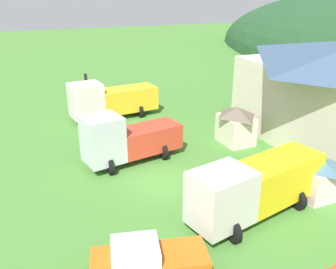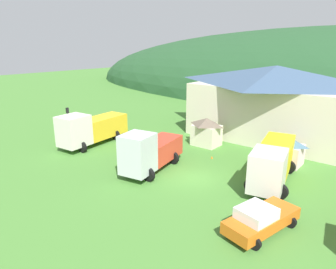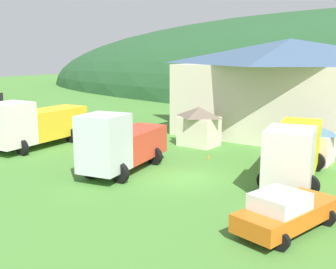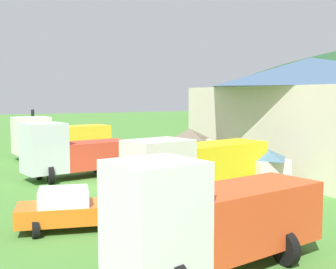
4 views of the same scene
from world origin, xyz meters
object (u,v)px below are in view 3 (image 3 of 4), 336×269
object	(u,v)px
play_shed_cream	(199,126)
play_shed_pink	(314,143)
heavy_rig_striped	(35,123)
flatbed_truck_yellow	(295,149)
traffic_cone_near_pickup	(208,158)
service_pickup_orange	(286,211)
tow_truck_silver	(120,143)
traffic_light_west	(2,115)
depot_building	(288,86)

from	to	relation	value
play_shed_cream	play_shed_pink	size ratio (longest dim) A/B	1.18
play_shed_cream	heavy_rig_striped	distance (m)	12.15
heavy_rig_striped	flatbed_truck_yellow	world-z (taller)	heavy_rig_striped
heavy_rig_striped	traffic_cone_near_pickup	xyz separation A→B (m)	(12.04, 4.58, -1.82)
heavy_rig_striped	service_pickup_orange	bearing A→B (deg)	73.84
tow_truck_silver	traffic_cone_near_pickup	world-z (taller)	tow_truck_silver
traffic_light_west	service_pickup_orange	bearing A→B (deg)	-4.91
heavy_rig_striped	service_pickup_orange	world-z (taller)	heavy_rig_striped
play_shed_cream	service_pickup_orange	bearing A→B (deg)	-46.26
depot_building	service_pickup_orange	bearing A→B (deg)	-70.32
depot_building	heavy_rig_striped	size ratio (longest dim) A/B	2.18
heavy_rig_striped	play_shed_pink	bearing A→B (deg)	106.89
heavy_rig_striped	flatbed_truck_yellow	bearing A→B (deg)	93.33
traffic_cone_near_pickup	heavy_rig_striped	bearing A→B (deg)	-159.17
traffic_cone_near_pickup	traffic_light_west	bearing A→B (deg)	-154.26
play_shed_cream	service_pickup_orange	xyz separation A→B (m)	(10.73, -11.21, -0.68)
traffic_cone_near_pickup	play_shed_pink	bearing A→B (deg)	26.80
depot_building	flatbed_truck_yellow	xyz separation A→B (m)	(4.81, -12.25, -2.36)
flatbed_truck_yellow	service_pickup_orange	world-z (taller)	flatbed_truck_yellow
play_shed_cream	service_pickup_orange	size ratio (longest dim) A/B	0.57
play_shed_pink	flatbed_truck_yellow	size ratio (longest dim) A/B	0.29
flatbed_truck_yellow	traffic_light_west	size ratio (longest dim) A/B	2.05
depot_building	service_pickup_orange	xyz separation A→B (m)	(6.75, -18.87, -3.32)
service_pickup_orange	traffic_light_west	xyz separation A→B (m)	(-21.40, 1.84, 1.71)
tow_truck_silver	service_pickup_orange	distance (m)	10.95
play_shed_cream	traffic_light_west	world-z (taller)	traffic_light_west
heavy_rig_striped	depot_building	bearing A→B (deg)	132.57
tow_truck_silver	heavy_rig_striped	bearing A→B (deg)	-108.42
tow_truck_silver	flatbed_truck_yellow	bearing A→B (deg)	105.54
heavy_rig_striped	service_pickup_orange	size ratio (longest dim) A/B	1.60
play_shed_pink	depot_building	bearing A→B (deg)	120.49
flatbed_truck_yellow	service_pickup_orange	size ratio (longest dim) A/B	1.65
traffic_light_west	heavy_rig_striped	bearing A→B (deg)	56.59
flatbed_truck_yellow	service_pickup_orange	xyz separation A→B (m)	(1.94, -6.63, -0.96)
tow_truck_silver	traffic_light_west	size ratio (longest dim) A/B	1.74
heavy_rig_striped	flatbed_truck_yellow	xyz separation A→B (m)	(18.27, 3.00, -0.03)
heavy_rig_striped	traffic_light_west	bearing A→B (deg)	-39.38
depot_building	traffic_cone_near_pickup	xyz separation A→B (m)	(-1.42, -10.66, -4.14)
tow_truck_silver	play_shed_cream	bearing A→B (deg)	169.78
heavy_rig_striped	play_shed_cream	bearing A→B (deg)	122.69
traffic_light_west	play_shed_pink	bearing A→B (deg)	26.07
play_shed_cream	flatbed_truck_yellow	world-z (taller)	flatbed_truck_yellow
traffic_light_west	traffic_cone_near_pickup	xyz separation A→B (m)	(13.23, 6.38, -2.53)
traffic_cone_near_pickup	service_pickup_orange	bearing A→B (deg)	-45.16
heavy_rig_striped	traffic_light_west	distance (m)	2.26
play_shed_cream	traffic_cone_near_pickup	distance (m)	4.23
play_shed_pink	traffic_light_west	bearing A→B (deg)	-153.93
depot_building	tow_truck_silver	bearing A→B (deg)	-103.30
play_shed_cream	tow_truck_silver	bearing A→B (deg)	-89.53
play_shed_pink	service_pickup_orange	distance (m)	11.44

